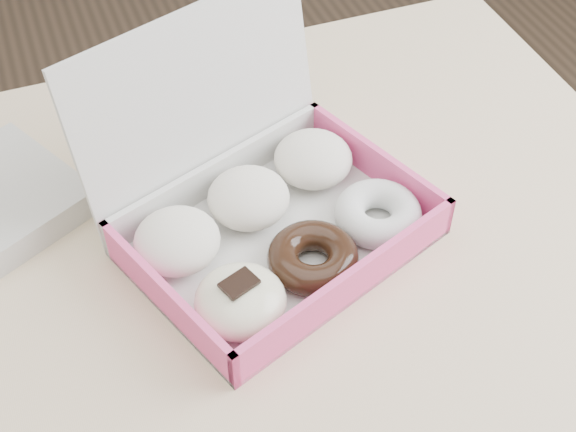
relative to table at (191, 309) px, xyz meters
name	(u,v)px	position (x,y,z in m)	size (l,w,h in m)	color
table	(191,309)	(0.00, 0.00, 0.00)	(1.20, 0.80, 0.75)	#D5BA8C
donut_box	(266,214)	(0.10, 0.01, 0.12)	(0.40, 0.38, 0.23)	silver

